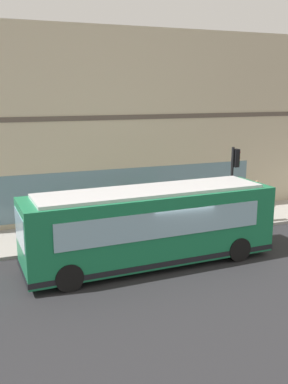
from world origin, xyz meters
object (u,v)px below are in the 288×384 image
(pedestrian_near_hydrant, at_px, (126,211))
(traffic_light_near_corner, at_px, (234,171))
(fire_hydrant, at_px, (178,221))
(city_bus_nearside, at_px, (150,227))
(pedestrian_near_building_entrance, at_px, (256,192))
(pedestrian_walking_along_curb, at_px, (134,204))
(pedestrian_by_light_pole, at_px, (226,200))

(pedestrian_near_hydrant, bearing_deg, traffic_light_near_corner, -103.48)
(traffic_light_near_corner, relative_size, fire_hydrant, 5.33)
(traffic_light_near_corner, xyz_separation_m, fire_hydrant, (0.39, 2.87, -2.39))
(city_bus_nearside, height_order, pedestrian_near_building_entrance, city_bus_nearside)
(pedestrian_walking_along_curb, relative_size, pedestrian_by_light_pole, 1.08)
(traffic_light_near_corner, bearing_deg, pedestrian_near_building_entrance, -53.06)
(traffic_light_near_corner, height_order, pedestrian_near_hydrant, traffic_light_near_corner)
(fire_hydrant, height_order, pedestrian_near_building_entrance, pedestrian_near_building_entrance)
(traffic_light_near_corner, relative_size, pedestrian_walking_along_curb, 2.21)
(pedestrian_near_building_entrance, bearing_deg, traffic_light_near_corner, 126.94)
(fire_hydrant, relative_size, pedestrian_walking_along_curb, 0.41)
(city_bus_nearside, bearing_deg, fire_hydrant, -39.60)
(pedestrian_by_light_pole, height_order, pedestrian_near_building_entrance, pedestrian_by_light_pole)
(city_bus_nearside, xyz_separation_m, pedestrian_by_light_pole, (4.22, -6.02, -0.45))
(traffic_light_near_corner, relative_size, pedestrian_near_hydrant, 2.50)
(fire_hydrant, bearing_deg, pedestrian_near_building_entrance, -72.19)
(traffic_light_near_corner, relative_size, pedestrian_near_building_entrance, 2.44)
(pedestrian_near_hydrant, bearing_deg, pedestrian_by_light_pole, -91.21)
(pedestrian_by_light_pole, distance_m, pedestrian_near_hydrant, 5.57)
(fire_hydrant, bearing_deg, pedestrian_walking_along_curb, 50.39)
(pedestrian_near_building_entrance, bearing_deg, pedestrian_by_light_pole, 112.53)
(fire_hydrant, xyz_separation_m, pedestrian_near_hydrant, (0.88, 2.41, 0.54))
(pedestrian_walking_along_curb, bearing_deg, pedestrian_near_hydrant, 132.65)
(fire_hydrant, bearing_deg, city_bus_nearside, 140.40)
(pedestrian_near_hydrant, bearing_deg, pedestrian_walking_along_curb, -47.35)
(traffic_light_near_corner, bearing_deg, pedestrian_near_hydrant, 76.52)
(pedestrian_walking_along_curb, distance_m, pedestrian_by_light_pole, 4.98)
(pedestrian_near_hydrant, bearing_deg, city_bus_nearside, 174.00)
(fire_hydrant, distance_m, pedestrian_walking_along_curb, 2.39)
(traffic_light_near_corner, xyz_separation_m, pedestrian_walking_along_curb, (1.85, 4.64, -1.71))
(city_bus_nearside, distance_m, pedestrian_near_building_entrance, 10.30)
(city_bus_nearside, xyz_separation_m, fire_hydrant, (3.46, -2.86, -1.04))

